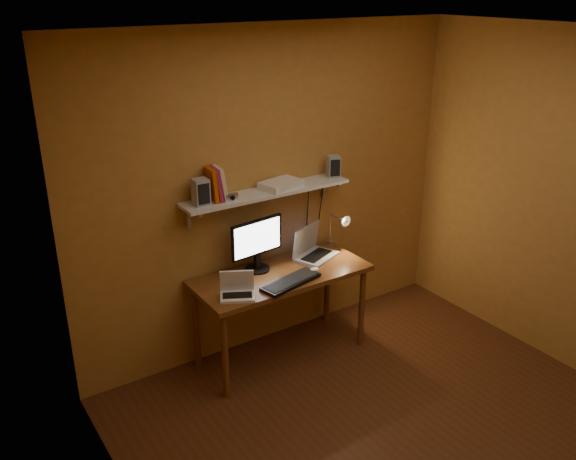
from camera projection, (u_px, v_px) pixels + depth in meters
room at (416, 264)px, 3.63m from camera, size 3.44×3.24×2.64m
desk at (281, 283)px, 4.79m from camera, size 1.40×0.60×0.75m
wall_shelf at (267, 193)px, 4.68m from camera, size 1.40×0.25×0.21m
monitor at (257, 242)px, 4.72m from camera, size 0.47×0.22×0.42m
laptop at (312, 249)px, 5.02m from camera, size 0.41×0.36×0.26m
netbook at (237, 289)px, 4.40m from camera, size 0.30×0.27×0.19m
keyboard at (291, 282)px, 4.59m from camera, size 0.53×0.27×0.03m
mouse at (314, 270)px, 4.77m from camera, size 0.10×0.08×0.03m
desk_lamp at (339, 226)px, 5.11m from camera, size 0.09×0.23×0.38m
speaker_left at (201, 192)px, 4.34m from camera, size 0.11×0.11×0.19m
speaker_right at (333, 166)px, 4.97m from camera, size 0.13×0.13×0.18m
books at (216, 184)px, 4.42m from camera, size 0.14×0.17×0.25m
shelf_camera at (232, 197)px, 4.44m from camera, size 0.10×0.04×0.06m
router at (281, 184)px, 4.73m from camera, size 0.35×0.27×0.05m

